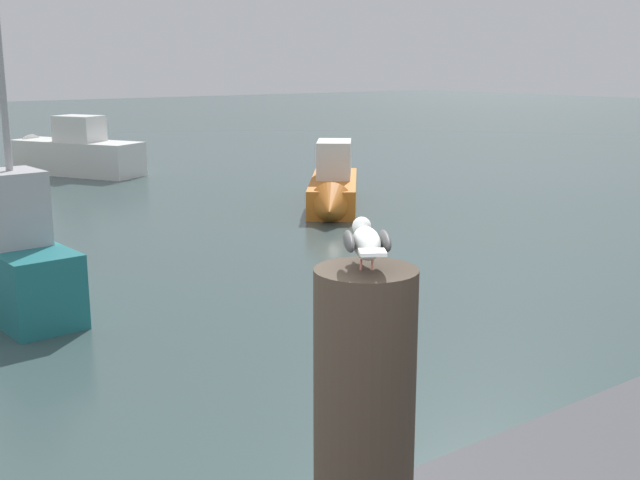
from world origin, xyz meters
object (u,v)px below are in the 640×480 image
object	(u,v)px
mooring_post	(364,429)
boat_teal	(5,259)
boat_white	(65,153)
boat_orange	(333,188)
seagull	(366,241)

from	to	relation	value
mooring_post	boat_teal	world-z (taller)	boat_teal
boat_white	boat_teal	bearing A→B (deg)	-112.05
boat_white	boat_orange	bearing A→B (deg)	-72.58
boat_orange	seagull	bearing A→B (deg)	-126.82
seagull	boat_white	size ratio (longest dim) A/B	0.08
boat_white	boat_orange	xyz separation A→B (m)	(2.61, -8.31, -0.12)
mooring_post	boat_orange	bearing A→B (deg)	53.19
boat_white	boat_orange	distance (m)	8.72
mooring_post	boat_white	xyz separation A→B (m)	(5.34, 18.94, -1.16)
boat_white	seagull	bearing A→B (deg)	-105.75
seagull	boat_orange	world-z (taller)	seagull
boat_teal	boat_white	size ratio (longest dim) A/B	1.14
boat_teal	mooring_post	bearing A→B (deg)	-96.05
boat_teal	boat_white	bearing A→B (deg)	67.95
seagull	boat_white	distance (m)	19.76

